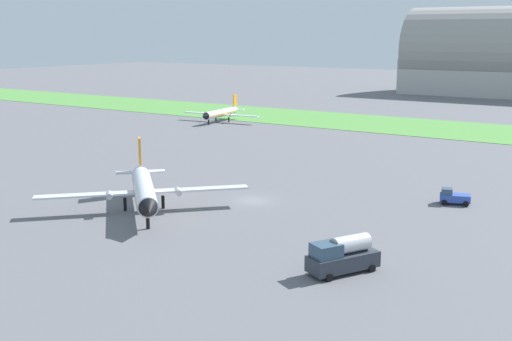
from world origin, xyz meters
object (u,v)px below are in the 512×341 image
Objects in this scene: airplane_foreground_turboprop at (144,189)px; fuel_truck_near_gate at (342,255)px; pushback_tug_midfield at (454,197)px; airplane_taxiing_turboprop at (221,113)px.

airplane_foreground_turboprop is 28.85m from fuel_truck_near_gate.
pushback_tug_midfield is (1.50, 28.60, -0.67)m from fuel_truck_near_gate.
airplane_taxiing_turboprop reaches higher than pushback_tug_midfield.
pushback_tug_midfield is at bearing 82.23° from airplane_foreground_turboprop.
airplane_foreground_turboprop is 78.86m from airplane_taxiing_turboprop.
pushback_tug_midfield is (68.59, -45.48, -1.28)m from airplane_taxiing_turboprop.
pushback_tug_midfield is at bearing 50.32° from airplane_taxiing_turboprop.
fuel_truck_near_gate is at bearing 33.53° from airplane_foreground_turboprop.
airplane_taxiing_turboprop is at bearing -51.42° from pushback_tug_midfield.
airplane_foreground_turboprop reaches higher than fuel_truck_near_gate.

